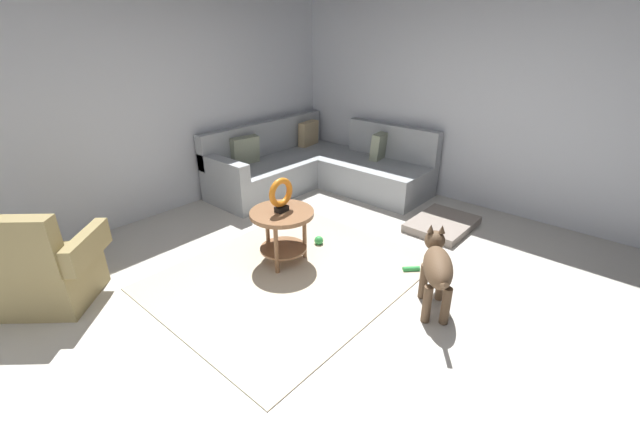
{
  "coord_description": "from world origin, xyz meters",
  "views": [
    {
      "loc": [
        -2.07,
        -1.6,
        2.09
      ],
      "look_at": [
        0.45,
        0.6,
        0.55
      ],
      "focal_mm": 22.78,
      "sensor_mm": 36.0,
      "label": 1
    }
  ],
  "objects": [
    {
      "name": "dog_toy_ball",
      "position": [
        0.75,
        0.88,
        0.05
      ],
      "size": [
        0.1,
        0.1,
        0.1
      ],
      "primitive_type": "sphere",
      "color": "green",
      "rests_on": "ground_plane"
    },
    {
      "name": "area_rug",
      "position": [
        0.15,
        0.7,
        0.01
      ],
      "size": [
        2.3,
        1.9,
        0.01
      ],
      "primitive_type": "cube",
      "color": "#BCAD93",
      "rests_on": "ground_plane"
    },
    {
      "name": "dog_toy_rope",
      "position": [
        0.93,
        -0.12,
        0.03
      ],
      "size": [
        0.15,
        0.15,
        0.05
      ],
      "primitive_type": "cylinder",
      "rotation": [
        0.0,
        1.57,
        2.36
      ],
      "color": "green",
      "rests_on": "ground_plane"
    },
    {
      "name": "armchair",
      "position": [
        -1.45,
        1.87,
        0.32
      ],
      "size": [
        0.98,
        0.99,
        0.88
      ],
      "rotation": [
        0.0,
        0.0,
        -0.82
      ],
      "color": "olive",
      "rests_on": "ground_plane"
    },
    {
      "name": "wall_right",
      "position": [
        2.94,
        0.0,
        1.35
      ],
      "size": [
        0.12,
        6.0,
        2.7
      ],
      "primitive_type": "cube",
      "color": "silver",
      "rests_on": "ground_plane"
    },
    {
      "name": "sectional_couch",
      "position": [
        1.99,
        2.01,
        0.29
      ],
      "size": [
        2.2,
        2.25,
        0.88
      ],
      "color": "#9EA3A8",
      "rests_on": "ground_plane"
    },
    {
      "name": "torus_sculpture",
      "position": [
        0.27,
        0.91,
        0.71
      ],
      "size": [
        0.28,
        0.08,
        0.33
      ],
      "color": "black",
      "rests_on": "side_table"
    },
    {
      "name": "dog",
      "position": [
        0.58,
        -0.51,
        0.38
      ],
      "size": [
        0.74,
        0.5,
        0.63
      ],
      "rotation": [
        0.0,
        0.0,
        5.28
      ],
      "color": "brown",
      "rests_on": "ground_plane"
    },
    {
      "name": "side_table",
      "position": [
        0.27,
        0.91,
        0.42
      ],
      "size": [
        0.6,
        0.6,
        0.54
      ],
      "color": "brown",
      "rests_on": "ground_plane"
    },
    {
      "name": "ground_plane",
      "position": [
        0.0,
        0.0,
        -0.05
      ],
      "size": [
        6.0,
        6.0,
        0.1
      ],
      "primitive_type": "cube",
      "color": "beige"
    },
    {
      "name": "dog_bed_mat",
      "position": [
        1.98,
        0.08,
        0.04
      ],
      "size": [
        0.8,
        0.6,
        0.09
      ],
      "primitive_type": "cube",
      "color": "gray",
      "rests_on": "ground_plane"
    },
    {
      "name": "wall_back",
      "position": [
        0.0,
        2.94,
        1.35
      ],
      "size": [
        6.0,
        0.12,
        2.7
      ],
      "primitive_type": "cube",
      "color": "silver",
      "rests_on": "ground_plane"
    }
  ]
}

